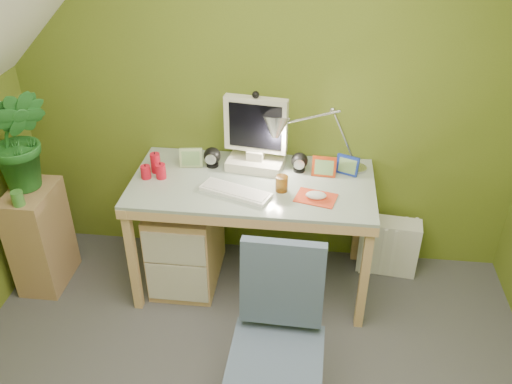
# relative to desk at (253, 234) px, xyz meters

# --- Properties ---
(wall_back) EXTENTS (3.20, 0.01, 2.40)m
(wall_back) POSITION_rel_desk_xyz_m (0.05, 0.37, 0.81)
(wall_back) COLOR olive
(wall_back) RESTS_ON floor
(desk) EXTENTS (1.45, 0.73, 0.78)m
(desk) POSITION_rel_desk_xyz_m (0.00, 0.00, 0.00)
(desk) COLOR tan
(desk) RESTS_ON floor
(monitor) EXTENTS (0.37, 0.24, 0.47)m
(monitor) POSITION_rel_desk_xyz_m (-0.00, 0.18, 0.62)
(monitor) COLOR silver
(monitor) RESTS_ON desk
(speaker_left) EXTENTS (0.11, 0.11, 0.13)m
(speaker_left) POSITION_rel_desk_xyz_m (-0.27, 0.16, 0.45)
(speaker_left) COLOR black
(speaker_left) RESTS_ON desk
(speaker_right) EXTENTS (0.10, 0.10, 0.12)m
(speaker_right) POSITION_rel_desk_xyz_m (0.27, 0.16, 0.45)
(speaker_right) COLOR black
(speaker_right) RESTS_ON desk
(keyboard) EXTENTS (0.44, 0.27, 0.02)m
(keyboard) POSITION_rel_desk_xyz_m (-0.08, -0.14, 0.40)
(keyboard) COLOR white
(keyboard) RESTS_ON desk
(mousepad) EXTENTS (0.26, 0.21, 0.01)m
(mousepad) POSITION_rel_desk_xyz_m (0.38, -0.14, 0.39)
(mousepad) COLOR red
(mousepad) RESTS_ON desk
(mouse) EXTENTS (0.13, 0.09, 0.04)m
(mouse) POSITION_rel_desk_xyz_m (0.38, -0.14, 0.41)
(mouse) COLOR white
(mouse) RESTS_ON mousepad
(amber_tumbler) EXTENTS (0.09, 0.09, 0.09)m
(amber_tumbler) POSITION_rel_desk_xyz_m (0.18, -0.08, 0.43)
(amber_tumbler) COLOR brown
(amber_tumbler) RESTS_ON desk
(candle_cluster) EXTENTS (0.17, 0.15, 0.12)m
(candle_cluster) POSITION_rel_desk_xyz_m (-0.60, 0.01, 0.45)
(candle_cluster) COLOR red
(candle_cluster) RESTS_ON desk
(photo_frame_red) EXTENTS (0.15, 0.03, 0.12)m
(photo_frame_red) POSITION_rel_desk_xyz_m (0.42, 0.12, 0.45)
(photo_frame_red) COLOR #B53613
(photo_frame_red) RESTS_ON desk
(photo_frame_blue) EXTENTS (0.14, 0.07, 0.12)m
(photo_frame_blue) POSITION_rel_desk_xyz_m (0.56, 0.16, 0.45)
(photo_frame_blue) COLOR navy
(photo_frame_blue) RESTS_ON desk
(photo_frame_green) EXTENTS (0.14, 0.04, 0.12)m
(photo_frame_green) POSITION_rel_desk_xyz_m (-0.40, 0.14, 0.45)
(photo_frame_green) COLOR #9DB67D
(photo_frame_green) RESTS_ON desk
(desk_lamp) EXTENTS (0.59, 0.26, 0.63)m
(desk_lamp) POSITION_rel_desk_xyz_m (0.45, 0.18, 0.70)
(desk_lamp) COLOR #B0B1B5
(desk_lamp) RESTS_ON desk
(side_ledge) EXTENTS (0.26, 0.40, 0.70)m
(side_ledge) POSITION_rel_desk_xyz_m (-1.35, -0.14, -0.04)
(side_ledge) COLOR #AB7F5A
(side_ledge) RESTS_ON floor
(potted_plant) EXTENTS (0.41, 0.35, 0.65)m
(potted_plant) POSITION_rel_desk_xyz_m (-1.35, -0.09, 0.63)
(potted_plant) COLOR #216526
(potted_plant) RESTS_ON side_ledge
(green_cup) EXTENTS (0.07, 0.07, 0.09)m
(green_cup) POSITION_rel_desk_xyz_m (-1.33, -0.29, 0.36)
(green_cup) COLOR #438738
(green_cup) RESTS_ON side_ledge
(task_chair) EXTENTS (0.51, 0.51, 0.89)m
(task_chair) POSITION_rel_desk_xyz_m (0.24, -1.03, 0.06)
(task_chair) COLOR #404F69
(task_chair) RESTS_ON floor
(radiator) EXTENTS (0.40, 0.20, 0.39)m
(radiator) POSITION_rel_desk_xyz_m (0.89, 0.23, -0.19)
(radiator) COLOR silver
(radiator) RESTS_ON floor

